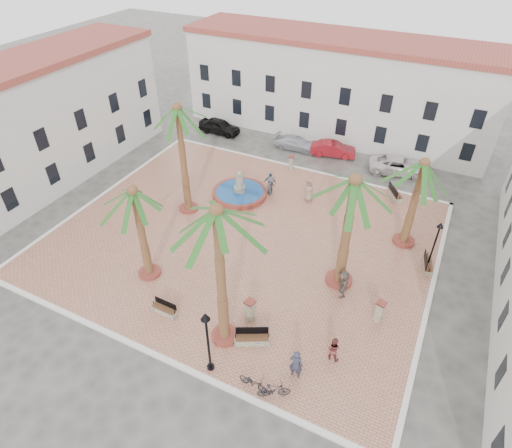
% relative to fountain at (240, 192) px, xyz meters
% --- Properties ---
extents(ground, '(120.00, 120.00, 0.00)m').
position_rel_fountain_xyz_m(ground, '(2.75, -4.56, -0.46)').
color(ground, '#56544F').
rests_on(ground, ground).
extents(plaza, '(26.00, 22.00, 0.15)m').
position_rel_fountain_xyz_m(plaza, '(2.75, -4.56, -0.39)').
color(plaza, '#B17259').
rests_on(plaza, ground).
extents(kerb_n, '(26.30, 0.30, 0.16)m').
position_rel_fountain_xyz_m(kerb_n, '(2.75, 6.44, -0.38)').
color(kerb_n, silver).
rests_on(kerb_n, ground).
extents(kerb_s, '(26.30, 0.30, 0.16)m').
position_rel_fountain_xyz_m(kerb_s, '(2.75, -15.56, -0.38)').
color(kerb_s, silver).
rests_on(kerb_s, ground).
extents(kerb_e, '(0.30, 22.30, 0.16)m').
position_rel_fountain_xyz_m(kerb_e, '(15.75, -4.56, -0.38)').
color(kerb_e, silver).
rests_on(kerb_e, ground).
extents(kerb_w, '(0.30, 22.30, 0.16)m').
position_rel_fountain_xyz_m(kerb_w, '(-10.25, -4.56, -0.38)').
color(kerb_w, silver).
rests_on(kerb_w, ground).
extents(building_north, '(30.40, 7.40, 9.50)m').
position_rel_fountain_xyz_m(building_north, '(2.75, 15.43, 4.30)').
color(building_north, silver).
rests_on(building_north, ground).
extents(building_west, '(6.40, 24.40, 10.00)m').
position_rel_fountain_xyz_m(building_west, '(-16.25, -4.56, 4.56)').
color(building_west, silver).
rests_on(building_west, ground).
extents(fountain, '(4.44, 4.44, 2.29)m').
position_rel_fountain_xyz_m(fountain, '(0.00, 0.00, 0.00)').
color(fountain, brown).
rests_on(fountain, plaza).
extents(palm_nw, '(4.78, 4.78, 8.68)m').
position_rel_fountain_xyz_m(palm_nw, '(-2.69, -3.47, 7.19)').
color(palm_nw, brown).
rests_on(palm_nw, plaza).
extents(palm_sw, '(4.63, 4.63, 6.75)m').
position_rel_fountain_xyz_m(palm_sw, '(-0.93, -10.69, 5.37)').
color(palm_sw, brown).
rests_on(palm_sw, plaza).
extents(palm_s, '(4.90, 4.90, 9.02)m').
position_rel_fountain_xyz_m(palm_s, '(5.94, -12.90, 7.49)').
color(palm_s, brown).
rests_on(palm_s, plaza).
extents(palm_e, '(5.49, 5.49, 7.94)m').
position_rel_fountain_xyz_m(palm_e, '(10.30, -5.90, 6.36)').
color(palm_e, brown).
rests_on(palm_e, plaza).
extents(palm_ne, '(4.97, 4.97, 6.75)m').
position_rel_fountain_xyz_m(palm_ne, '(13.23, -0.11, 5.31)').
color(palm_ne, brown).
rests_on(palm_ne, plaza).
extents(bench_s, '(1.63, 0.54, 0.85)m').
position_rel_fountain_xyz_m(bench_s, '(1.91, -12.96, -0.07)').
color(bench_s, gray).
rests_on(bench_s, plaza).
extents(bench_se, '(1.96, 1.39, 1.01)m').
position_rel_fountain_xyz_m(bench_se, '(7.47, -12.57, -0.03)').
color(bench_se, gray).
rests_on(bench_se, plaza).
extents(bench_e, '(0.89, 1.84, 0.93)m').
position_rel_fountain_xyz_m(bench_e, '(15.13, -2.13, -0.05)').
color(bench_e, gray).
rests_on(bench_e, plaza).
extents(bench_ne, '(1.54, 1.94, 1.02)m').
position_rel_fountain_xyz_m(bench_ne, '(11.43, 5.34, -0.02)').
color(bench_ne, gray).
rests_on(bench_ne, plaza).
extents(lamppost_s, '(0.46, 0.46, 4.27)m').
position_rel_fountain_xyz_m(lamppost_s, '(6.27, -14.96, 2.58)').
color(lamppost_s, black).
rests_on(lamppost_s, plaza).
extents(lamppost_e, '(0.41, 0.41, 3.73)m').
position_rel_fountain_xyz_m(lamppost_e, '(15.15, -2.07, 2.22)').
color(lamppost_e, black).
rests_on(lamppost_e, plaza).
extents(bollard_se, '(0.64, 0.64, 1.52)m').
position_rel_fountain_xyz_m(bollard_se, '(6.64, -11.17, 0.48)').
color(bollard_se, gray).
rests_on(bollard_se, plaza).
extents(bollard_n, '(0.50, 0.50, 1.30)m').
position_rel_fountain_xyz_m(bollard_n, '(2.12, 5.84, 0.36)').
color(bollard_n, gray).
rests_on(bollard_n, plaza).
extents(bollard_e, '(0.60, 0.60, 1.43)m').
position_rel_fountain_xyz_m(bollard_e, '(13.28, -7.91, 0.43)').
color(bollard_e, gray).
rests_on(bollard_e, plaza).
extents(litter_bin, '(0.36, 0.36, 0.70)m').
position_rel_fountain_xyz_m(litter_bin, '(10.25, -12.91, 0.04)').
color(litter_bin, black).
rests_on(litter_bin, plaza).
extents(cyclist_a, '(0.74, 0.51, 1.94)m').
position_rel_fountain_xyz_m(cyclist_a, '(10.36, -13.42, 0.66)').
color(cyclist_a, '#2B3144').
rests_on(cyclist_a, plaza).
extents(bicycle_a, '(1.64, 0.68, 0.84)m').
position_rel_fountain_xyz_m(bicycle_a, '(8.75, -14.96, 0.11)').
color(bicycle_a, black).
rests_on(bicycle_a, plaza).
extents(cyclist_b, '(0.79, 0.63, 1.56)m').
position_rel_fountain_xyz_m(cyclist_b, '(11.72, -11.56, 0.47)').
color(cyclist_b, brown).
rests_on(cyclist_b, plaza).
extents(bicycle_b, '(1.67, 1.22, 0.99)m').
position_rel_fountain_xyz_m(bicycle_b, '(9.85, -14.95, 0.18)').
color(bicycle_b, black).
rests_on(bicycle_b, plaza).
extents(pedestrian_fountain_a, '(1.00, 0.71, 1.93)m').
position_rel_fountain_xyz_m(pedestrian_fountain_a, '(5.29, 1.85, 0.65)').
color(pedestrian_fountain_a, '#9A7665').
rests_on(pedestrian_fountain_a, plaza).
extents(pedestrian_fountain_b, '(1.12, 0.66, 1.79)m').
position_rel_fountain_xyz_m(pedestrian_fountain_b, '(2.00, 1.56, 0.59)').
color(pedestrian_fountain_b, '#2C3C4F').
rests_on(pedestrian_fountain_b, plaza).
extents(pedestrian_north, '(0.81, 1.16, 1.64)m').
position_rel_fountain_xyz_m(pedestrian_north, '(2.19, 1.28, 0.51)').
color(pedestrian_north, '#444449').
rests_on(pedestrian_north, plaza).
extents(pedestrian_east, '(1.14, 1.86, 1.91)m').
position_rel_fountain_xyz_m(pedestrian_east, '(10.81, -6.92, 0.64)').
color(pedestrian_east, '#63554D').
rests_on(pedestrian_east, plaza).
extents(car_black, '(4.45, 1.87, 1.50)m').
position_rel_fountain_xyz_m(car_black, '(-7.55, 9.70, 0.29)').
color(car_black, black).
rests_on(car_black, ground).
extents(car_red, '(4.42, 2.33, 1.38)m').
position_rel_fountain_xyz_m(car_red, '(4.60, 10.20, 0.23)').
color(car_red, maroon).
rests_on(car_red, ground).
extents(car_silver, '(4.35, 1.89, 1.24)m').
position_rel_fountain_xyz_m(car_silver, '(0.93, 9.89, 0.16)').
color(car_silver, silver).
rests_on(car_silver, ground).
extents(car_white, '(5.64, 3.52, 1.46)m').
position_rel_fountain_xyz_m(car_white, '(10.84, 9.77, 0.27)').
color(car_white, silver).
rests_on(car_white, ground).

